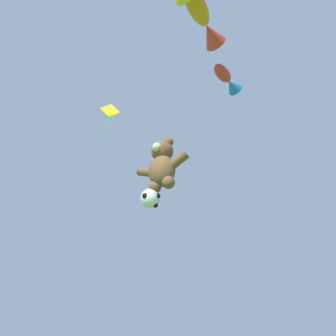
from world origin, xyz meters
TOP-DOWN VIEW (x-y plane):
  - teddy_bear_kite at (-0.83, 4.95)m, footprint 2.43×1.07m
  - soccer_ball_kite at (-1.38, 5.02)m, footprint 0.83×0.83m
  - fish_kite_crimson at (2.50, 4.61)m, footprint 0.78×1.57m
  - fish_kite_tangerine at (2.64, 2.18)m, footprint 0.78×2.21m
  - diamond_kite at (-3.24, 3.86)m, footprint 0.69×0.76m

SIDE VIEW (x-z plane):
  - soccer_ball_kite at x=-1.38m, z-range 5.90..6.66m
  - teddy_bear_kite at x=-0.83m, z-range 6.41..8.88m
  - fish_kite_crimson at x=2.50m, z-range 10.09..10.70m
  - fish_kite_tangerine at x=2.64m, z-range 10.26..11.02m
  - diamond_kite at x=-3.24m, z-range 9.85..12.23m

